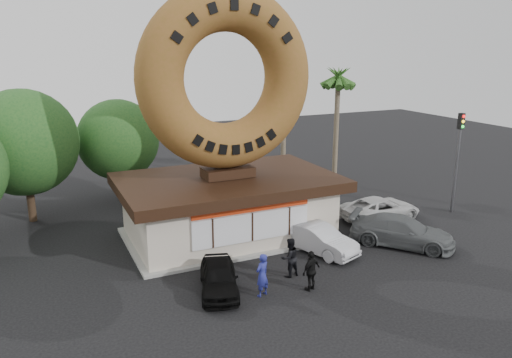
{
  "coord_description": "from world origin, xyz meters",
  "views": [
    {
      "loc": [
        -9.19,
        -17.42,
        9.98
      ],
      "look_at": [
        0.7,
        4.0,
        3.58
      ],
      "focal_mm": 35.0,
      "sensor_mm": 36.0,
      "label": 1
    }
  ],
  "objects": [
    {
      "name": "car_grey",
      "position": [
        7.56,
        1.08,
        0.76
      ],
      "size": [
        5.0,
        5.33,
        1.51
      ],
      "primitive_type": "imported",
      "rotation": [
        0.0,
        0.0,
        0.71
      ],
      "color": "#5C5F61",
      "rests_on": "ground"
    },
    {
      "name": "car_black",
      "position": [
        -2.68,
        0.36,
        0.64
      ],
      "size": [
        2.58,
        4.06,
        1.29
      ],
      "primitive_type": "imported",
      "rotation": [
        0.0,
        0.0,
        -0.3
      ],
      "color": "black",
      "rests_on": "ground"
    },
    {
      "name": "palm_far",
      "position": [
        11.0,
        12.5,
        7.48
      ],
      "size": [
        2.6,
        2.6,
        8.75
      ],
      "color": "#726651",
      "rests_on": "ground"
    },
    {
      "name": "car_white",
      "position": [
        9.0,
        4.66,
        0.68
      ],
      "size": [
        4.92,
        2.35,
        1.35
      ],
      "primitive_type": "imported",
      "rotation": [
        0.0,
        0.0,
        1.59
      ],
      "color": "silver",
      "rests_on": "ground"
    },
    {
      "name": "car_silver",
      "position": [
        3.22,
        2.17,
        0.69
      ],
      "size": [
        2.8,
        4.46,
        1.39
      ],
      "primitive_type": "imported",
      "rotation": [
        0.0,
        0.0,
        0.34
      ],
      "color": "#B8B8BD",
      "rests_on": "ground"
    },
    {
      "name": "donut_shop",
      "position": [
        0.0,
        5.98,
        1.77
      ],
      "size": [
        11.2,
        7.2,
        3.8
      ],
      "color": "beige",
      "rests_on": "ground"
    },
    {
      "name": "street_lamp",
      "position": [
        -1.86,
        16.0,
        4.48
      ],
      "size": [
        2.11,
        0.2,
        8.0
      ],
      "color": "#59595E",
      "rests_on": "ground"
    },
    {
      "name": "traffic_signal",
      "position": [
        14.0,
        3.99,
        3.87
      ],
      "size": [
        0.3,
        0.38,
        6.07
      ],
      "color": "#59595E",
      "rests_on": "ground"
    },
    {
      "name": "person_center",
      "position": [
        0.66,
        0.38,
        0.89
      ],
      "size": [
        0.96,
        0.8,
        1.78
      ],
      "primitive_type": "imported",
      "rotation": [
        0.0,
        0.0,
        3.3
      ],
      "color": "black",
      "rests_on": "ground"
    },
    {
      "name": "person_left",
      "position": [
        -1.2,
        -0.72,
        0.92
      ],
      "size": [
        0.79,
        0.67,
        1.84
      ],
      "primitive_type": "imported",
      "rotation": [
        0.0,
        0.0,
        3.56
      ],
      "color": "navy",
      "rests_on": "ground"
    },
    {
      "name": "giant_donut",
      "position": [
        0.0,
        6.0,
        8.33
      ],
      "size": [
        9.07,
        2.31,
        9.07
      ],
      "primitive_type": "torus",
      "rotation": [
        1.57,
        0.0,
        0.0
      ],
      "color": "brown",
      "rests_on": "donut_shop"
    },
    {
      "name": "palm_near",
      "position": [
        7.5,
        14.0,
        8.41
      ],
      "size": [
        2.6,
        2.6,
        9.75
      ],
      "color": "#726651",
      "rests_on": "ground"
    },
    {
      "name": "tree_west",
      "position": [
        -9.5,
        13.0,
        4.64
      ],
      "size": [
        6.0,
        6.0,
        7.65
      ],
      "color": "#473321",
      "rests_on": "ground"
    },
    {
      "name": "person_right",
      "position": [
        0.86,
        -1.14,
        0.87
      ],
      "size": [
        1.11,
        0.75,
        1.75
      ],
      "primitive_type": "imported",
      "rotation": [
        0.0,
        0.0,
        3.49
      ],
      "color": "black",
      "rests_on": "ground"
    },
    {
      "name": "tree_mid",
      "position": [
        -4.0,
        15.0,
        4.02
      ],
      "size": [
        5.2,
        5.2,
        6.63
      ],
      "color": "#473321",
      "rests_on": "ground"
    },
    {
      "name": "ground",
      "position": [
        0.0,
        0.0,
        0.0
      ],
      "size": [
        90.0,
        90.0,
        0.0
      ],
      "primitive_type": "plane",
      "color": "black",
      "rests_on": "ground"
    }
  ]
}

